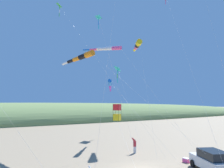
{
  "coord_description": "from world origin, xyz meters",
  "views": [
    {
      "loc": [
        -15.17,
        11.63,
        5.81
      ],
      "look_at": [
        7.5,
        -1.26,
        8.16
      ],
      "focal_mm": 34.0,
      "sensor_mm": 36.0,
      "label": 1
    }
  ],
  "objects": [
    {
      "name": "kite_delta_checkered_midright",
      "position": [
        15.59,
        3.22,
        20.48
      ],
      "size": [
        14.29,
        8.71,
        20.94
      ],
      "color": "green",
      "rests_on": "ground_plane"
    },
    {
      "name": "kite_windsock_long_streamer_left",
      "position": [
        12.15,
        -3.57,
        8.55
      ],
      "size": [
        16.35,
        2.68,
        9.22
      ],
      "color": "blue",
      "rests_on": "ground_plane"
    },
    {
      "name": "kite_delta_red_high_left",
      "position": [
        19.72,
        -9.57,
        12.4
      ],
      "size": [
        14.87,
        5.72,
        13.02
      ],
      "color": "#1EB7C6",
      "rests_on": "ground_plane"
    },
    {
      "name": "kite_delta_orange_high_right",
      "position": [
        10.13,
        -0.68,
        17.45
      ],
      "size": [
        4.08,
        3.97,
        17.76
      ],
      "color": "#1EB7C6",
      "rests_on": "ground_plane"
    },
    {
      "name": "parked_car",
      "position": [
        -3.35,
        -4.82,
        0.95
      ],
      "size": [
        4.68,
        3.4,
        1.85
      ],
      "color": "silver",
      "rests_on": "ground_plane"
    },
    {
      "name": "kite_box_magenta_far_left",
      "position": [
        3.25,
        0.56,
        4.89
      ],
      "size": [
        12.52,
        5.37,
        5.71
      ],
      "color": "red",
      "rests_on": "ground_plane"
    },
    {
      "name": "person_bystander_far",
      "position": [
        5.52,
        -3.19,
        0.96
      ],
      "size": [
        0.47,
        0.58,
        1.77
      ],
      "color": "silver",
      "rests_on": "ground_plane"
    },
    {
      "name": "kite_windsock_striped_overhead",
      "position": [
        7.55,
        -0.5,
        12.52
      ],
      "size": [
        11.6,
        8.59,
        13.01
      ],
      "color": "#EF4C93",
      "rests_on": "ground_plane"
    },
    {
      "name": "dune_ridge_grassy",
      "position": [
        55.0,
        0.0,
        0.0
      ],
      "size": [
        28.0,
        240.0,
        11.88
      ],
      "primitive_type": "ellipsoid",
      "color": "#6B844C",
      "rests_on": "ground_plane"
    },
    {
      "name": "kite_windsock_black_fish_shape",
      "position": [
        11.95,
        -8.58,
        15.21
      ],
      "size": [
        11.9,
        5.92,
        15.86
      ],
      "color": "yellow",
      "rests_on": "ground_plane"
    },
    {
      "name": "kite_windsock_white_trailing",
      "position": [
        10.19,
        1.79,
        11.72
      ],
      "size": [
        19.63,
        7.73,
        12.31
      ],
      "color": "orange",
      "rests_on": "ground_plane"
    },
    {
      "name": "cooler_box",
      "position": [
        -0.17,
        -5.29,
        0.21
      ],
      "size": [
        0.62,
        0.42,
        0.42
      ],
      "color": "#EF4C93",
      "rests_on": "ground_plane"
    }
  ]
}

